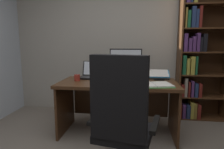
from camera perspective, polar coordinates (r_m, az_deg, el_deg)
wall_back at (r=3.54m, az=4.80°, el=12.63°), size 4.64×0.12×2.89m
desk at (r=2.73m, az=1.86°, el=-5.87°), size 1.54×0.73×0.72m
bookshelf at (r=3.43m, az=23.47°, el=5.21°), size 0.76×0.33×2.17m
office_chair at (r=1.83m, az=2.91°, el=-14.98°), size 0.67×0.60×1.13m
monitor at (r=2.80m, az=4.05°, el=3.08°), size 0.45×0.16×0.43m
laptop at (r=2.90m, az=-5.90°, el=0.04°), size 0.32×0.32×0.24m
keyboard at (r=2.47m, az=3.50°, el=-2.48°), size 0.42×0.15×0.02m
computer_mouse at (r=2.51m, az=-3.37°, el=-2.12°), size 0.06×0.10×0.04m
reading_stand_with_book at (r=2.89m, az=13.21°, el=0.01°), size 0.31×0.26×0.12m
open_binder at (r=2.42m, az=11.97°, el=-2.90°), size 0.48×0.39×0.02m
notepad at (r=2.67m, az=6.89°, el=-1.78°), size 0.15×0.21×0.01m
pen at (r=2.67m, az=7.32°, el=-1.60°), size 0.14×0.02×0.01m
coffee_mug at (r=2.71m, az=-10.06°, el=-0.91°), size 0.08×0.08×0.09m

